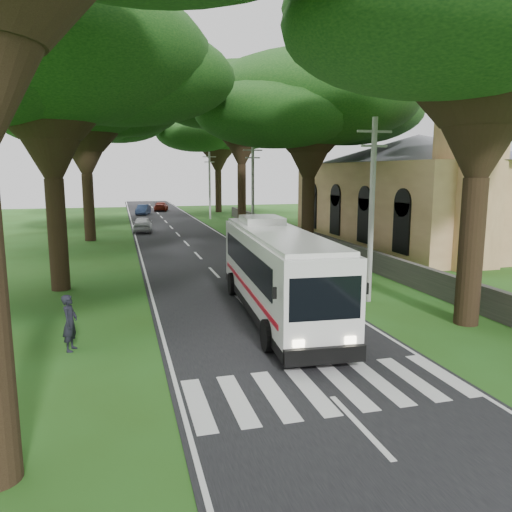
# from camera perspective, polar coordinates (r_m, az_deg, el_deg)

# --- Properties ---
(ground) EXTENTS (140.00, 140.00, 0.00)m
(ground) POSITION_cam_1_polar(r_m,az_deg,el_deg) (15.57, 4.91, -12.02)
(ground) COLOR #284E16
(ground) RESTS_ON ground
(road) EXTENTS (8.00, 120.00, 0.04)m
(road) POSITION_cam_1_polar(r_m,az_deg,el_deg) (39.30, -7.76, 1.21)
(road) COLOR black
(road) RESTS_ON ground
(crosswalk) EXTENTS (8.00, 3.00, 0.01)m
(crosswalk) POSITION_cam_1_polar(r_m,az_deg,el_deg) (13.86, 7.86, -14.91)
(crosswalk) COLOR silver
(crosswalk) RESTS_ON ground
(property_wall) EXTENTS (0.35, 50.00, 1.20)m
(property_wall) POSITION_cam_1_polar(r_m,az_deg,el_deg) (40.43, 5.17, 2.34)
(property_wall) COLOR #383533
(property_wall) RESTS_ON ground
(church) EXTENTS (14.00, 24.00, 11.60)m
(church) POSITION_cam_1_polar(r_m,az_deg,el_deg) (41.93, 18.01, 8.08)
(church) COLOR tan
(church) RESTS_ON ground
(pole_near) EXTENTS (1.60, 0.24, 8.00)m
(pole_near) POSITION_cam_1_polar(r_m,az_deg,el_deg) (22.28, 13.09, 5.40)
(pole_near) COLOR gray
(pole_near) RESTS_ON ground
(pole_mid) EXTENTS (1.60, 0.24, 8.00)m
(pole_mid) POSITION_cam_1_polar(r_m,az_deg,el_deg) (40.97, -0.37, 7.50)
(pole_mid) COLOR gray
(pole_mid) RESTS_ON ground
(pole_far) EXTENTS (1.60, 0.24, 8.00)m
(pole_far) POSITION_cam_1_polar(r_m,az_deg,el_deg) (60.50, -5.32, 8.17)
(pole_far) COLOR gray
(pole_far) RESTS_ON ground
(tree_l_mida) EXTENTS (15.08, 15.08, 14.15)m
(tree_l_mida) POSITION_cam_1_polar(r_m,az_deg,el_deg) (26.22, -22.92, 20.20)
(tree_l_mida) COLOR black
(tree_l_mida) RESTS_ON ground
(tree_l_midb) EXTENTS (13.02, 13.02, 13.97)m
(tree_l_midb) POSITION_cam_1_polar(r_m,az_deg,el_deg) (43.94, -19.16, 16.10)
(tree_l_midb) COLOR black
(tree_l_midb) RESTS_ON ground
(tree_l_far) EXTENTS (15.70, 15.70, 15.40)m
(tree_l_far) POSITION_cam_1_polar(r_m,az_deg,el_deg) (61.96, -19.09, 14.95)
(tree_l_far) COLOR black
(tree_l_far) RESTS_ON ground
(tree_r_near) EXTENTS (14.29, 14.29, 14.24)m
(tree_r_near) POSITION_cam_1_polar(r_m,az_deg,el_deg) (20.69, 25.02, 23.81)
(tree_r_near) COLOR black
(tree_r_near) RESTS_ON ground
(tree_r_mida) EXTENTS (15.13, 15.13, 13.79)m
(tree_r_mida) POSITION_cam_1_polar(r_m,az_deg,el_deg) (36.32, 6.18, 17.15)
(tree_r_mida) COLOR black
(tree_r_mida) RESTS_ON ground
(tree_r_midb) EXTENTS (15.84, 15.84, 16.63)m
(tree_r_midb) POSITION_cam_1_polar(r_m,az_deg,el_deg) (53.58, -1.69, 17.65)
(tree_r_midb) COLOR black
(tree_r_midb) RESTS_ON ground
(tree_r_far) EXTENTS (15.65, 15.65, 15.03)m
(tree_r_far) POSITION_cam_1_polar(r_m,az_deg,el_deg) (71.10, -4.41, 14.41)
(tree_r_far) COLOR black
(tree_r_far) RESTS_ON ground
(coach_bus) EXTENTS (3.37, 11.84, 3.45)m
(coach_bus) POSITION_cam_1_polar(r_m,az_deg,el_deg) (19.84, 2.34, -1.63)
(coach_bus) COLOR silver
(coach_bus) RESTS_ON ground
(distant_car_a) EXTENTS (2.07, 4.41, 1.46)m
(distant_car_a) POSITION_cam_1_polar(r_m,az_deg,el_deg) (48.57, -12.83, 3.56)
(distant_car_a) COLOR #B4B4B9
(distant_car_a) RESTS_ON road
(distant_car_b) EXTENTS (2.26, 4.23, 1.32)m
(distant_car_b) POSITION_cam_1_polar(r_m,az_deg,el_deg) (68.03, -12.77, 5.19)
(distant_car_b) COLOR navy
(distant_car_b) RESTS_ON road
(distant_car_c) EXTENTS (2.51, 4.71, 1.30)m
(distant_car_c) POSITION_cam_1_polar(r_m,az_deg,el_deg) (74.10, -10.80, 5.60)
(distant_car_c) COLOR maroon
(distant_car_c) RESTS_ON road
(pedestrian) EXTENTS (0.61, 0.77, 1.86)m
(pedestrian) POSITION_cam_1_polar(r_m,az_deg,el_deg) (17.26, -20.49, -7.16)
(pedestrian) COLOR black
(pedestrian) RESTS_ON ground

